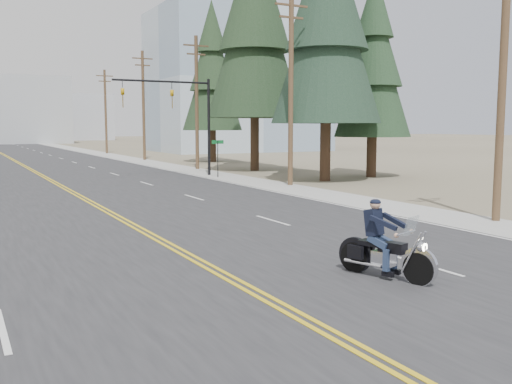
{
  "coord_description": "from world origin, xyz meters",
  "views": [
    {
      "loc": [
        -5.59,
        -6.63,
        3.58
      ],
      "look_at": [
        2.48,
        8.58,
        1.6
      ],
      "focal_mm": 40.0,
      "sensor_mm": 36.0,
      "label": 1
    }
  ],
  "objects": [
    {
      "name": "conifer_mid",
      "position": [
        20.73,
        25.4,
        8.21
      ],
      "size": [
        5.37,
        5.37,
        14.31
      ],
      "rotation": [
        0.0,
        0.0,
        -0.32
      ],
      "color": "#382619",
      "rests_on": "ground"
    },
    {
      "name": "utility_pole_d",
      "position": [
        12.5,
        53.0,
        5.98
      ],
      "size": [
        2.2,
        0.3,
        11.5
      ],
      "color": "brown",
      "rests_on": "ground"
    },
    {
      "name": "conifer_far",
      "position": [
        17.68,
        46.63,
        9.22
      ],
      "size": [
        6.0,
        6.0,
        16.07
      ],
      "rotation": [
        0.0,
        0.0,
        0.09
      ],
      "color": "#382619",
      "rests_on": "ground"
    },
    {
      "name": "haze_bldg_b",
      "position": [
        8.0,
        125.0,
        7.0
      ],
      "size": [
        18.0,
        14.0,
        14.0
      ],
      "primitive_type": "cube",
      "color": "#ADB2B7",
      "rests_on": "ground"
    },
    {
      "name": "street_sign",
      "position": [
        10.8,
        30.0,
        1.8
      ],
      "size": [
        0.9,
        0.06,
        2.62
      ],
      "color": "black",
      "rests_on": "ground"
    },
    {
      "name": "sidewalk_right",
      "position": [
        11.5,
        70.0,
        0.01
      ],
      "size": [
        3.0,
        200.0,
        0.01
      ],
      "primitive_type": "cube",
      "color": "#A5A5A0",
      "rests_on": "ground"
    },
    {
      "name": "utility_pole_a",
      "position": [
        12.5,
        8.0,
        5.73
      ],
      "size": [
        2.2,
        0.3,
        11.0
      ],
      "color": "brown",
      "rests_on": "ground"
    },
    {
      "name": "utility_pole_c",
      "position": [
        12.5,
        38.0,
        5.73
      ],
      "size": [
        2.2,
        0.3,
        11.0
      ],
      "color": "brown",
      "rests_on": "ground"
    },
    {
      "name": "utility_pole_e",
      "position": [
        12.5,
        70.0,
        5.73
      ],
      "size": [
        2.2,
        0.3,
        11.0
      ],
      "color": "brown",
      "rests_on": "ground"
    },
    {
      "name": "utility_pole_b",
      "position": [
        12.5,
        23.0,
        5.98
      ],
      "size": [
        2.2,
        0.3,
        11.5
      ],
      "color": "brown",
      "rests_on": "ground"
    },
    {
      "name": "haze_bldg_e",
      "position": [
        25.0,
        150.0,
        6.0
      ],
      "size": [
        14.0,
        14.0,
        12.0
      ],
      "primitive_type": "cube",
      "color": "#B7BCC6",
      "rests_on": "ground"
    },
    {
      "name": "motorcyclist",
      "position": [
        3.3,
        3.58,
        0.94
      ],
      "size": [
        1.74,
        2.6,
        1.87
      ],
      "primitive_type": null,
      "rotation": [
        0.0,
        0.0,
        3.47
      ],
      "color": "black",
      "rests_on": "ground"
    },
    {
      "name": "ground_plane",
      "position": [
        0.0,
        0.0,
        0.0
      ],
      "size": [
        400.0,
        400.0,
        0.0
      ],
      "primitive_type": "plane",
      "color": "#776D56",
      "rests_on": "ground"
    },
    {
      "name": "glass_building",
      "position": [
        32.0,
        70.0,
        10.0
      ],
      "size": [
        24.0,
        16.0,
        20.0
      ],
      "primitive_type": "cube",
      "color": "#9EB5CC",
      "rests_on": "ground"
    },
    {
      "name": "conifer_near",
      "position": [
        16.04,
        24.41,
        10.89
      ],
      "size": [
        7.17,
        7.17,
        18.97
      ],
      "rotation": [
        0.0,
        0.0,
        0.24
      ],
      "color": "#382619",
      "rests_on": "ground"
    },
    {
      "name": "conifer_tall",
      "position": [
        16.12,
        34.52,
        12.33
      ],
      "size": [
        7.73,
        7.73,
        21.47
      ],
      "rotation": [
        0.0,
        0.0,
        0.26
      ],
      "color": "#382619",
      "rests_on": "ground"
    },
    {
      "name": "road",
      "position": [
        0.0,
        70.0,
        0.01
      ],
      "size": [
        20.0,
        200.0,
        0.01
      ],
      "primitive_type": "cube",
      "color": "#303033",
      "rests_on": "ground"
    },
    {
      "name": "haze_bldg_c",
      "position": [
        40.0,
        110.0,
        9.0
      ],
      "size": [
        16.0,
        12.0,
        18.0
      ],
      "primitive_type": "cube",
      "color": "#B7BCC6",
      "rests_on": "ground"
    },
    {
      "name": "traffic_mast_right",
      "position": [
        8.98,
        32.0,
        4.94
      ],
      "size": [
        7.1,
        0.26,
        7.0
      ],
      "color": "black",
      "rests_on": "ground"
    }
  ]
}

